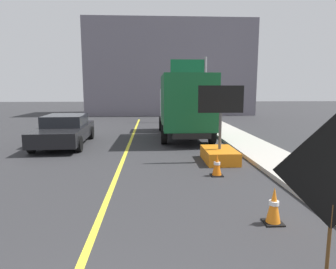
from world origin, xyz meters
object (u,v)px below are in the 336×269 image
object	(u,v)px
pickup_car	(65,130)
highway_guide_sign	(195,78)
traffic_cone_near_sign	(274,206)
box_truck	(184,104)
roadwork_sign	(335,174)
traffic_cone_mid_lane	(217,165)
arrow_board_trailer	(220,148)

from	to	relation	value
pickup_car	highway_guide_sign	xyz separation A→B (m)	(7.41, 9.29, 2.72)
traffic_cone_near_sign	pickup_car	bearing A→B (deg)	126.51
box_truck	roadwork_sign	bearing A→B (deg)	-86.76
roadwork_sign	pickup_car	world-z (taller)	roadwork_sign
highway_guide_sign	traffic_cone_mid_lane	world-z (taller)	highway_guide_sign
pickup_car	highway_guide_sign	bearing A→B (deg)	51.44
highway_guide_sign	pickup_car	bearing A→B (deg)	-128.56
roadwork_sign	highway_guide_sign	distance (m)	19.67
arrow_board_trailer	box_truck	size ratio (longest dim) A/B	0.39
highway_guide_sign	traffic_cone_mid_lane	bearing A→B (deg)	-95.63
box_truck	traffic_cone_near_sign	distance (m)	10.55
roadwork_sign	traffic_cone_mid_lane	xyz separation A→B (m)	(-0.48, 4.90, -1.14)
arrow_board_trailer	highway_guide_sign	world-z (taller)	highway_guide_sign
roadwork_sign	pickup_car	distance (m)	12.14
traffic_cone_mid_lane	arrow_board_trailer	bearing A→B (deg)	74.84
traffic_cone_near_sign	arrow_board_trailer	bearing A→B (deg)	89.03
arrow_board_trailer	traffic_cone_mid_lane	world-z (taller)	arrow_board_trailer
roadwork_sign	traffic_cone_mid_lane	bearing A→B (deg)	95.55
traffic_cone_near_sign	roadwork_sign	bearing A→B (deg)	-87.24
roadwork_sign	highway_guide_sign	size ratio (longest dim) A/B	0.47
traffic_cone_near_sign	traffic_cone_mid_lane	xyz separation A→B (m)	(-0.40, 3.24, -0.03)
roadwork_sign	traffic_cone_mid_lane	size ratio (longest dim) A/B	3.49
roadwork_sign	traffic_cone_near_sign	size ratio (longest dim) A/B	3.20
arrow_board_trailer	traffic_cone_near_sign	distance (m)	5.03
arrow_board_trailer	traffic_cone_mid_lane	xyz separation A→B (m)	(-0.48, -1.78, -0.15)
highway_guide_sign	roadwork_sign	bearing A→B (deg)	-92.83
traffic_cone_mid_lane	roadwork_sign	bearing A→B (deg)	-84.45
traffic_cone_near_sign	traffic_cone_mid_lane	bearing A→B (deg)	96.98
arrow_board_trailer	highway_guide_sign	xyz separation A→B (m)	(0.96, 12.87, 2.94)
highway_guide_sign	arrow_board_trailer	bearing A→B (deg)	-94.28
box_truck	traffic_cone_mid_lane	xyz separation A→B (m)	(0.21, -7.19, -1.45)
box_truck	pickup_car	bearing A→B (deg)	-162.28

